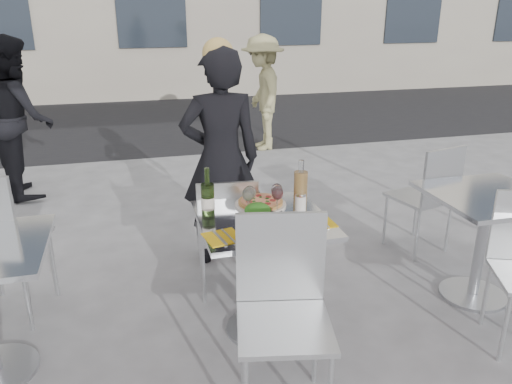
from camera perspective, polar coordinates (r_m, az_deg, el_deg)
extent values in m
plane|color=slate|center=(3.19, 0.72, -15.43)|extent=(80.00, 80.00, 0.00)
cube|color=black|center=(9.21, -10.28, 8.26)|extent=(24.00, 5.00, 0.00)
cylinder|color=#B7BABF|center=(3.18, 0.72, -15.26)|extent=(0.44, 0.44, 0.02)
cylinder|color=#B7BABF|center=(2.99, 0.75, -9.65)|extent=(0.07, 0.07, 0.72)
cube|color=silver|center=(2.82, 0.78, -3.21)|extent=(0.72, 0.72, 0.03)
cylinder|color=#B7BABF|center=(3.80, 23.47, -10.67)|extent=(0.44, 0.44, 0.02)
cylinder|color=#B7BABF|center=(3.64, 24.25, -5.80)|extent=(0.07, 0.07, 0.72)
cube|color=silver|center=(3.51, 25.10, -0.41)|extent=(0.72, 0.72, 0.03)
cylinder|color=silver|center=(3.67, -1.10, -6.51)|extent=(0.02, 0.02, 0.42)
cylinder|color=silver|center=(3.64, -6.32, -6.84)|extent=(0.02, 0.02, 0.42)
cylinder|color=silver|center=(3.38, -0.30, -9.01)|extent=(0.02, 0.02, 0.42)
cylinder|color=silver|center=(3.35, -6.00, -9.40)|extent=(0.02, 0.02, 0.42)
cube|color=silver|center=(3.41, -3.51, -4.68)|extent=(0.42, 0.42, 0.02)
cube|color=silver|center=(3.14, -3.23, -2.49)|extent=(0.39, 0.06, 0.42)
cylinder|color=silver|center=(2.67, -1.45, -17.25)|extent=(0.02, 0.02, 0.47)
cylinder|color=silver|center=(2.70, 6.83, -16.88)|extent=(0.02, 0.02, 0.47)
cube|color=silver|center=(2.39, 3.27, -15.16)|extent=(0.51, 0.51, 0.03)
cube|color=silver|center=(2.44, 2.84, -7.44)|extent=(0.43, 0.11, 0.47)
cylinder|color=silver|center=(3.65, -22.14, -7.62)|extent=(0.03, 0.03, 0.49)
cylinder|color=silver|center=(3.34, -24.74, -10.67)|extent=(0.03, 0.03, 0.49)
cube|color=silver|center=(3.47, -26.90, -5.12)|extent=(0.57, 0.57, 0.03)
cylinder|color=silver|center=(4.49, 17.79, -2.21)|extent=(0.02, 0.02, 0.43)
cylinder|color=silver|center=(4.26, 14.54, -3.11)|extent=(0.02, 0.02, 0.43)
cylinder|color=silver|center=(4.29, 21.11, -3.72)|extent=(0.02, 0.02, 0.43)
cylinder|color=silver|center=(4.04, 17.88, -4.78)|extent=(0.02, 0.02, 0.43)
cube|color=silver|center=(4.18, 18.16, -0.57)|extent=(0.49, 0.49, 0.02)
cube|color=silver|center=(3.99, 20.61, 1.65)|extent=(0.40, 0.12, 0.43)
cylinder|color=silver|center=(3.14, 26.55, -13.75)|extent=(0.02, 0.02, 0.43)
cylinder|color=silver|center=(3.41, 24.77, -10.60)|extent=(0.02, 0.02, 0.43)
imported|color=black|center=(3.70, -4.06, 3.76)|extent=(0.61, 0.41, 1.63)
imported|color=black|center=(5.68, -25.53, 7.69)|extent=(0.84, 0.95, 1.63)
imported|color=tan|center=(6.95, 0.76, 11.24)|extent=(0.67, 1.05, 1.55)
cylinder|color=tan|center=(2.66, 3.55, -4.17)|extent=(0.31, 0.31, 0.02)
cylinder|color=#D3C389|center=(2.66, 3.55, -3.97)|extent=(0.27, 0.27, 0.00)
cylinder|color=white|center=(2.99, 0.52, -1.41)|extent=(0.31, 0.31, 0.01)
cylinder|color=tan|center=(2.98, 0.52, -1.14)|extent=(0.27, 0.27, 0.02)
cylinder|color=#D3C389|center=(2.98, 0.52, -0.96)|extent=(0.24, 0.24, 0.00)
cylinder|color=white|center=(2.81, 0.20, -2.86)|extent=(0.22, 0.22, 0.01)
ellipsoid|color=#1C6719|center=(2.79, 0.20, -2.13)|extent=(0.15, 0.15, 0.08)
sphere|color=#B21914|center=(2.82, 0.88, -1.71)|extent=(0.03, 0.03, 0.03)
cylinder|color=#2F481B|center=(2.79, -5.52, -1.07)|extent=(0.07, 0.07, 0.20)
cone|color=#2F481B|center=(2.75, -5.59, 0.87)|extent=(0.07, 0.07, 0.03)
cylinder|color=#2F481B|center=(2.74, -5.62, 1.76)|extent=(0.03, 0.03, 0.10)
cylinder|color=silver|center=(2.79, -5.51, -1.26)|extent=(0.07, 0.08, 0.07)
cylinder|color=tan|center=(2.93, 5.11, 0.26)|extent=(0.08, 0.08, 0.22)
cylinder|color=white|center=(2.89, 5.20, 2.87)|extent=(0.03, 0.03, 0.08)
cylinder|color=white|center=(2.91, 5.10, -1.29)|extent=(0.06, 0.06, 0.09)
cylinder|color=silver|center=(2.89, 5.13, -0.31)|extent=(0.06, 0.06, 0.02)
cylinder|color=white|center=(2.88, -0.90, -2.34)|extent=(0.06, 0.06, 0.00)
cylinder|color=white|center=(2.86, -0.91, -1.55)|extent=(0.01, 0.01, 0.09)
ellipsoid|color=white|center=(2.84, -0.92, -0.24)|extent=(0.07, 0.07, 0.08)
ellipsoid|color=beige|center=(2.84, -0.91, -0.43)|extent=(0.05, 0.05, 0.05)
cylinder|color=white|center=(2.90, -0.68, -2.18)|extent=(0.06, 0.06, 0.00)
cylinder|color=white|center=(2.88, -0.69, -1.39)|extent=(0.01, 0.01, 0.09)
ellipsoid|color=white|center=(2.86, -0.69, -0.09)|extent=(0.07, 0.07, 0.08)
ellipsoid|color=beige|center=(2.86, -0.69, -0.27)|extent=(0.05, 0.05, 0.05)
cylinder|color=white|center=(2.90, 2.43, -2.20)|extent=(0.06, 0.06, 0.00)
cylinder|color=white|center=(2.88, 2.44, -1.41)|extent=(0.01, 0.01, 0.09)
ellipsoid|color=white|center=(2.86, 2.46, -0.11)|extent=(0.07, 0.07, 0.08)
ellipsoid|color=#480A0E|center=(2.86, 2.46, -0.29)|extent=(0.05, 0.05, 0.05)
cylinder|color=white|center=(2.94, 2.38, -1.89)|extent=(0.06, 0.06, 0.00)
cylinder|color=white|center=(2.92, 2.39, -1.11)|extent=(0.01, 0.01, 0.09)
ellipsoid|color=white|center=(2.90, 2.41, 0.18)|extent=(0.07, 0.07, 0.08)
ellipsoid|color=#480A0E|center=(2.90, 2.41, 0.00)|extent=(0.05, 0.05, 0.05)
cube|color=yellow|center=(2.58, -3.83, -5.16)|extent=(0.21, 0.21, 0.00)
cube|color=#B7BABF|center=(2.58, -4.27, -5.12)|extent=(0.05, 0.20, 0.00)
cube|color=#B7BABF|center=(2.59, -3.18, -5.01)|extent=(0.04, 0.18, 0.00)
cube|color=yellow|center=(2.77, 6.97, -3.43)|extent=(0.19, 0.19, 0.00)
cube|color=#B7BABF|center=(2.76, 6.59, -3.40)|extent=(0.02, 0.20, 0.00)
cube|color=#B7BABF|center=(2.78, 7.55, -3.29)|extent=(0.02, 0.18, 0.00)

